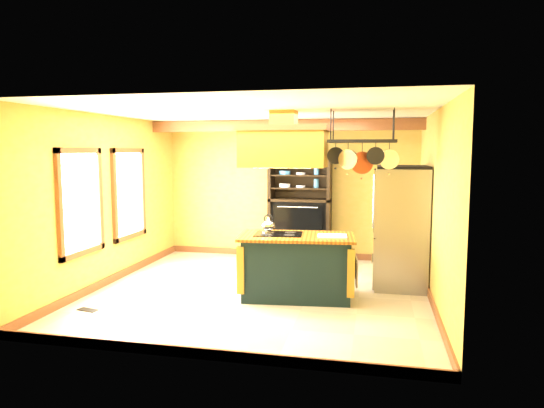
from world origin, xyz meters
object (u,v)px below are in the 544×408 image
at_px(range_hood, 284,144).
at_px(refrigerator, 400,229).
at_px(hutch, 300,218).
at_px(kitchen_island, 297,266).
at_px(pot_rack, 362,149).

xyz_separation_m(range_hood, refrigerator, (1.69, 0.92, -1.32)).
bearing_deg(hutch, range_hood, -86.83).
relative_size(kitchen_island, pot_rack, 1.73).
xyz_separation_m(range_hood, pot_rack, (1.10, 0.01, -0.06)).
bearing_deg(refrigerator, range_hood, -151.45).
height_order(range_hood, hutch, range_hood).
distance_m(pot_rack, refrigerator, 1.65).
bearing_deg(hutch, refrigerator, -40.00).
relative_size(kitchen_island, range_hood, 1.35).
bearing_deg(kitchen_island, range_hood, 174.47).
height_order(range_hood, pot_rack, same).
height_order(range_hood, refrigerator, range_hood).
xyz_separation_m(pot_rack, hutch, (-1.24, 2.44, -1.33)).
distance_m(kitchen_island, refrigerator, 1.80).
bearing_deg(refrigerator, pot_rack, -122.71).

